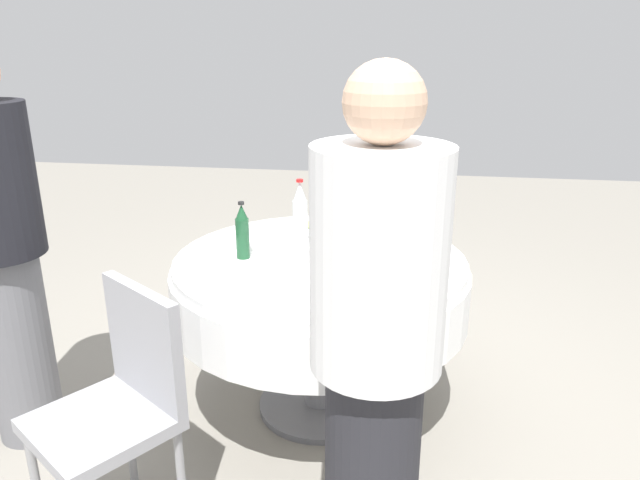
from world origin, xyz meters
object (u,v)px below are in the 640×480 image
plate_right (250,241)px  bottle_dark_green_north (399,230)px  wine_glass_west (362,219)px  wine_glass_front (333,227)px  plate_left (374,276)px  dining_table (320,290)px  plate_outer (296,298)px  bottle_clear_near (300,214)px  bottle_clear_south (440,259)px  person_east (0,248)px  plate_rear (306,227)px  wine_glass_south (322,253)px  bottle_dark_green_east (242,232)px  person_near (375,363)px  chair_front (121,396)px

plate_right → bottle_dark_green_north: bearing=80.9°
wine_glass_west → wine_glass_front: (0.17, -0.11, 0.01)m
plate_right → plate_left: 0.67m
dining_table → plate_outer: (0.44, -0.02, 0.16)m
bottle_clear_near → bottle_clear_south: bearing=56.5°
dining_table → plate_left: plate_left is taller
dining_table → person_east: size_ratio=0.78×
bottle_clear_near → plate_rear: bearing=-177.5°
dining_table → bottle_dark_green_north: bearing=96.2°
bottle_clear_near → wine_glass_south: (0.36, 0.15, -0.04)m
bottle_dark_green_east → dining_table: bearing=98.5°
wine_glass_front → person_near: person_near is taller
person_near → chair_front: person_near is taller
bottle_dark_green_north → bottle_clear_south: 0.31m
wine_glass_south → plate_right: 0.51m
plate_left → wine_glass_front: bearing=-144.4°
bottle_clear_south → bottle_dark_green_east: bearing=-103.1°
bottle_clear_south → plate_outer: size_ratio=1.08×
wine_glass_front → chair_front: (0.86, -0.58, -0.33)m
dining_table → chair_front: chair_front is taller
person_near → dining_table: bearing=-90.0°
bottle_dark_green_north → chair_front: 1.24m
plate_rear → chair_front: bearing=-20.2°
dining_table → wine_glass_front: size_ratio=8.08×
dining_table → plate_right: (-0.14, -0.34, 0.16)m
bottle_dark_green_east → plate_left: size_ratio=1.00×
bottle_dark_green_north → chair_front: bottle_dark_green_north is taller
wine_glass_front → bottle_dark_green_north: bearing=81.0°
bottle_clear_south → person_near: (0.73, -0.19, -0.02)m
plate_left → person_east: (0.16, -1.45, 0.10)m
bottle_clear_near → plate_right: size_ratio=1.34×
bottle_dark_green_east → bottle_clear_south: bottle_dark_green_east is taller
bottle_dark_green_east → plate_left: (0.15, 0.56, -0.11)m
bottle_dark_green_east → bottle_dark_green_north: bearing=97.4°
dining_table → wine_glass_south: (0.20, 0.04, 0.25)m
wine_glass_west → plate_left: 0.46m
dining_table → plate_rear: bearing=-161.5°
dining_table → plate_left: size_ratio=5.18×
wine_glass_west → bottle_dark_green_north: bearing=38.9°
bottle_dark_green_east → wine_glass_south: bearing=67.2°
wine_glass_south → plate_rear: (-0.56, -0.16, -0.08)m
plate_left → bottle_dark_green_east: bearing=-104.6°
dining_table → bottle_dark_green_north: 0.43m
plate_right → person_east: person_east is taller
bottle_dark_green_north → plate_right: size_ratio=1.25×
bottle_clear_south → plate_left: 0.27m
person_near → person_east: bearing=-38.9°
bottle_dark_green_north → plate_left: (0.23, -0.09, -0.12)m
plate_left → person_near: bearing=3.6°
bottle_clear_near → plate_right: (0.02, -0.23, -0.13)m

